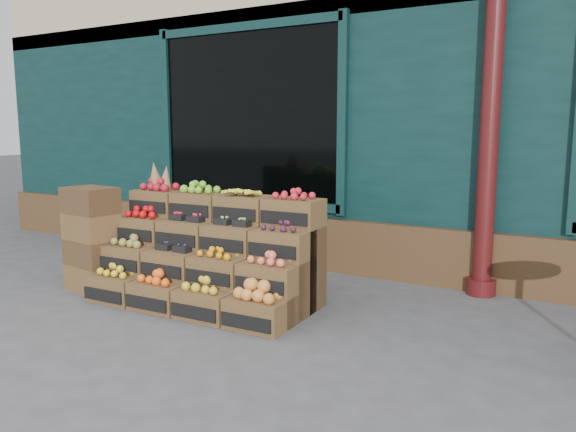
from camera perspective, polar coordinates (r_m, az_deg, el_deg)
The scene contains 5 objects.
ground at distance 4.43m, azimuth -2.33°, elevation -12.37°, with size 60.00×60.00×0.00m, color #4B4B4E.
shop_facade at distance 8.91m, azimuth 15.91°, elevation 13.63°, with size 12.00×6.24×4.80m.
crate_display at distance 5.29m, azimuth -7.99°, elevation -4.44°, with size 2.06×1.05×1.27m.
spare_crates at distance 5.90m, azimuth -19.28°, elevation -2.24°, with size 0.56×0.43×1.04m.
shopkeeper at distance 7.50m, azimuth -2.70°, elevation 3.97°, with size 0.70×0.46×1.93m, color #19581B.
Camera 1 is at (2.21, -3.49, 1.60)m, focal length 35.00 mm.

